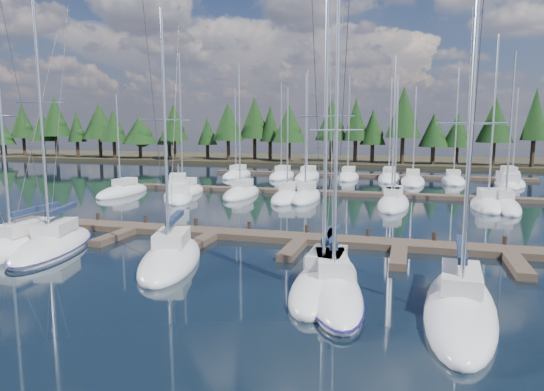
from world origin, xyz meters
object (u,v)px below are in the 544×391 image
(front_sailboat_1, at_px, (53,246))
(front_sailboat_4, at_px, (332,289))
(motor_yacht_left, at_px, (178,195))
(front_sailboat_0, at_px, (18,247))
(front_sailboat_3, at_px, (325,283))
(front_sailboat_5, at_px, (460,307))
(motor_yacht_right, at_px, (507,182))
(main_dock, at_px, (301,241))
(front_sailboat_2, at_px, (171,258))

(front_sailboat_1, relative_size, front_sailboat_4, 1.21)
(front_sailboat_4, xyz_separation_m, motor_yacht_left, (-19.46, 23.72, 0.19))
(motor_yacht_left, bearing_deg, front_sailboat_0, -88.90)
(front_sailboat_3, bearing_deg, front_sailboat_1, 171.87)
(front_sailboat_3, distance_m, front_sailboat_5, 5.81)
(front_sailboat_4, bearing_deg, motor_yacht_left, 129.37)
(front_sailboat_4, height_order, motor_yacht_right, front_sailboat_4)
(front_sailboat_5, bearing_deg, motor_yacht_left, 135.13)
(main_dock, height_order, front_sailboat_3, front_sailboat_3)
(front_sailboat_0, xyz_separation_m, front_sailboat_4, (19.05, -2.29, -0.01))
(front_sailboat_4, relative_size, motor_yacht_right, 1.61)
(front_sailboat_0, bearing_deg, front_sailboat_1, 23.78)
(main_dock, xyz_separation_m, motor_yacht_right, (18.05, 36.23, 0.25))
(front_sailboat_2, xyz_separation_m, front_sailboat_5, (14.33, -3.27, -0.01))
(main_dock, relative_size, front_sailboat_0, 3.06)
(main_dock, distance_m, front_sailboat_5, 12.79)
(front_sailboat_3, xyz_separation_m, front_sailboat_4, (0.43, -0.68, -0.01))
(front_sailboat_0, distance_m, motor_yacht_left, 21.43)
(front_sailboat_2, relative_size, front_sailboat_5, 1.03)
(front_sailboat_2, relative_size, motor_yacht_left, 1.56)
(front_sailboat_0, bearing_deg, front_sailboat_3, -4.93)
(front_sailboat_2, bearing_deg, front_sailboat_3, -11.50)
(front_sailboat_4, height_order, motor_yacht_left, front_sailboat_4)
(front_sailboat_0, xyz_separation_m, motor_yacht_right, (33.75, 42.66, 0.16))
(front_sailboat_5, height_order, motor_yacht_right, front_sailboat_5)
(front_sailboat_2, xyz_separation_m, motor_yacht_left, (-10.31, 21.26, 0.19))
(front_sailboat_1, xyz_separation_m, motor_yacht_right, (31.94, 41.86, 0.16))
(front_sailboat_1, bearing_deg, motor_yacht_left, 96.13)
(front_sailboat_2, bearing_deg, front_sailboat_1, 175.57)
(main_dock, bearing_deg, front_sailboat_3, -70.06)
(front_sailboat_2, bearing_deg, front_sailboat_4, -15.03)
(motor_yacht_left, bearing_deg, front_sailboat_4, -50.63)
(main_dock, xyz_separation_m, front_sailboat_5, (8.53, -9.53, 0.08))
(front_sailboat_5, relative_size, motor_yacht_left, 1.51)
(motor_yacht_right, bearing_deg, front_sailboat_0, -128.35)
(front_sailboat_1, bearing_deg, main_dock, 22.07)
(front_sailboat_0, bearing_deg, motor_yacht_right, 51.65)
(front_sailboat_2, distance_m, front_sailboat_4, 9.47)
(front_sailboat_1, height_order, front_sailboat_5, front_sailboat_1)
(main_dock, distance_m, motor_yacht_left, 22.02)
(front_sailboat_3, xyz_separation_m, motor_yacht_right, (15.13, 44.27, 0.16))
(front_sailboat_1, relative_size, front_sailboat_2, 1.13)
(front_sailboat_2, xyz_separation_m, motor_yacht_right, (23.85, 42.49, 0.17))
(motor_yacht_left, bearing_deg, front_sailboat_2, -64.12)
(front_sailboat_1, xyz_separation_m, front_sailboat_5, (22.42, -3.90, -0.01))
(front_sailboat_3, bearing_deg, main_dock, 109.94)
(front_sailboat_2, bearing_deg, front_sailboat_5, -12.85)
(main_dock, height_order, front_sailboat_0, front_sailboat_0)
(front_sailboat_1, relative_size, front_sailboat_3, 1.12)
(front_sailboat_4, bearing_deg, front_sailboat_3, 122.39)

